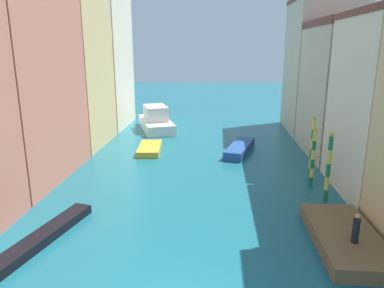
# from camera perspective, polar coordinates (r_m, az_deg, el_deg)

# --- Properties ---
(ground_plane) EXTENTS (154.00, 154.00, 0.00)m
(ground_plane) POSITION_cam_1_polar(r_m,az_deg,el_deg) (38.60, 1.44, -0.84)
(ground_plane) COLOR #196070
(building_left_1) EXTENTS (7.63, 11.97, 21.71)m
(building_left_1) POSITION_cam_1_polar(r_m,az_deg,el_deg) (32.07, -27.02, 14.04)
(building_left_1) COLOR #C6705B
(building_left_1) RESTS_ON ground
(building_left_2) EXTENTS (7.63, 9.52, 18.28)m
(building_left_2) POSITION_cam_1_polar(r_m,az_deg,el_deg) (41.73, -19.14, 12.30)
(building_left_2) COLOR #DBB77A
(building_left_2) RESTS_ON ground
(building_left_3) EXTENTS (7.63, 10.07, 19.63)m
(building_left_3) POSITION_cam_1_polar(r_m,az_deg,el_deg) (51.16, -14.76, 13.72)
(building_left_3) COLOR beige
(building_left_3) RESTS_ON ground
(building_right_2) EXTENTS (7.63, 10.98, 13.05)m
(building_right_2) POSITION_cam_1_polar(r_m,az_deg,el_deg) (39.09, 23.40, 7.92)
(building_right_2) COLOR #BCB299
(building_right_2) RESTS_ON ground
(building_right_3) EXTENTS (7.63, 10.21, 16.38)m
(building_right_3) POSITION_cam_1_polar(r_m,az_deg,el_deg) (49.18, 19.56, 11.42)
(building_right_3) COLOR #BCB299
(building_right_3) RESTS_ON ground
(waterfront_dock) EXTENTS (3.32, 7.30, 0.78)m
(waterfront_dock) POSITION_cam_1_polar(r_m,az_deg,el_deg) (22.19, 22.91, -13.44)
(waterfront_dock) COLOR brown
(waterfront_dock) RESTS_ON ground
(person_on_dock) EXTENTS (0.36, 0.36, 1.61)m
(person_on_dock) POSITION_cam_1_polar(r_m,az_deg,el_deg) (20.76, 24.35, -12.10)
(person_on_dock) COLOR black
(person_on_dock) RESTS_ON waterfront_dock
(mooring_pole_0) EXTENTS (0.32, 0.32, 5.04)m
(mooring_pole_0) POSITION_cam_1_polar(r_m,az_deg,el_deg) (26.47, 20.63, -3.48)
(mooring_pole_0) COLOR #197247
(mooring_pole_0) RESTS_ON ground
(mooring_pole_1) EXTENTS (0.33, 0.33, 4.68)m
(mooring_pole_1) POSITION_cam_1_polar(r_m,az_deg,el_deg) (29.34, 18.48, -1.89)
(mooring_pole_1) COLOR #197247
(mooring_pole_1) RESTS_ON ground
(mooring_pole_2) EXTENTS (0.28, 0.28, 5.17)m
(mooring_pole_2) POSITION_cam_1_polar(r_m,az_deg,el_deg) (31.19, 18.31, -0.45)
(mooring_pole_2) COLOR #197247
(mooring_pole_2) RESTS_ON ground
(vaporetto_white) EXTENTS (6.23, 9.65, 3.14)m
(vaporetto_white) POSITION_cam_1_polar(r_m,az_deg,el_deg) (47.96, -5.69, 3.69)
(vaporetto_white) COLOR white
(vaporetto_white) RESTS_ON ground
(gondola_black) EXTENTS (2.93, 8.07, 0.53)m
(gondola_black) POSITION_cam_1_polar(r_m,az_deg,el_deg) (22.47, -22.40, -13.36)
(gondola_black) COLOR black
(gondola_black) RESTS_ON ground
(motorboat_0) EXTENTS (2.63, 5.33, 0.61)m
(motorboat_0) POSITION_cam_1_polar(r_m,az_deg,el_deg) (38.05, -6.68, -0.70)
(motorboat_0) COLOR gold
(motorboat_0) RESTS_ON ground
(motorboat_1) EXTENTS (3.60, 7.18, 0.87)m
(motorboat_1) POSITION_cam_1_polar(r_m,az_deg,el_deg) (37.70, 7.54, -0.68)
(motorboat_1) COLOR #234C93
(motorboat_1) RESTS_ON ground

